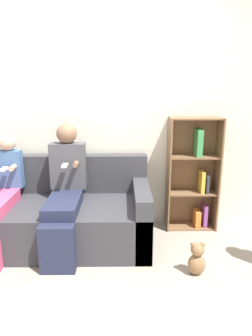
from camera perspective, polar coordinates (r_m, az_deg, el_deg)
name	(u,v)px	position (r m, az deg, el deg)	size (l,w,h in m)	color
ground_plane	(82,271)	(2.87, -8.46, -18.82)	(14.00, 14.00, 0.00)	#9E9384
back_wall	(89,117)	(3.43, -7.00, 9.68)	(10.00, 0.06, 2.55)	silver
couch	(54,216)	(3.27, -13.54, -8.89)	(1.98, 0.91, 0.87)	#38383D
adult_seated	(65,188)	(3.03, -11.61, -3.68)	(0.36, 0.88, 1.24)	#232842
child_seated	(0,195)	(3.19, -22.80, -4.73)	(0.26, 0.89, 1.14)	#DB4C75
bookshelf	(194,175)	(3.50, 12.77, -1.35)	(0.57, 0.26, 1.28)	brown
teddy_bear	(197,259)	(2.79, 13.35, -16.55)	(0.15, 0.13, 0.31)	#936B47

